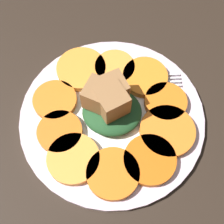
# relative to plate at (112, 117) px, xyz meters

# --- Properties ---
(table_slab) EXTENTS (1.20, 1.20, 0.02)m
(table_slab) POSITION_rel_plate_xyz_m (0.00, 0.00, -0.02)
(table_slab) COLOR black
(table_slab) RESTS_ON ground
(plate) EXTENTS (0.27, 0.27, 0.01)m
(plate) POSITION_rel_plate_xyz_m (0.00, 0.00, 0.00)
(plate) COLOR silver
(plate) RESTS_ON table_slab
(carrot_slice_0) EXTENTS (0.07, 0.07, 0.01)m
(carrot_slice_0) POSITION_rel_plate_xyz_m (-0.06, 0.07, 0.01)
(carrot_slice_0) COLOR #D45F12
(carrot_slice_0) RESTS_ON plate
(carrot_slice_1) EXTENTS (0.08, 0.08, 0.01)m
(carrot_slice_1) POSITION_rel_plate_xyz_m (-0.08, 0.02, 0.01)
(carrot_slice_1) COLOR orange
(carrot_slice_1) RESTS_ON plate
(carrot_slice_2) EXTENTS (0.06, 0.06, 0.01)m
(carrot_slice_2) POSITION_rel_plate_xyz_m (-0.08, -0.02, 0.01)
(carrot_slice_2) COLOR orange
(carrot_slice_2) RESTS_ON plate
(carrot_slice_3) EXTENTS (0.07, 0.07, 0.01)m
(carrot_slice_3) POSITION_rel_plate_xyz_m (-0.05, -0.07, 0.01)
(carrot_slice_3) COLOR orange
(carrot_slice_3) RESTS_ON plate
(carrot_slice_4) EXTENTS (0.06, 0.06, 0.01)m
(carrot_slice_4) POSITION_rel_plate_xyz_m (-0.00, -0.08, 0.01)
(carrot_slice_4) COLOR #F99338
(carrot_slice_4) RESTS_ON plate
(carrot_slice_5) EXTENTS (0.08, 0.08, 0.01)m
(carrot_slice_5) POSITION_rel_plate_xyz_m (0.05, -0.08, 0.01)
(carrot_slice_5) COLOR orange
(carrot_slice_5) RESTS_ON plate
(carrot_slice_6) EXTENTS (0.07, 0.07, 0.01)m
(carrot_slice_6) POSITION_rel_plate_xyz_m (0.09, -0.02, 0.01)
(carrot_slice_6) COLOR orange
(carrot_slice_6) RESTS_ON plate
(carrot_slice_7) EXTENTS (0.06, 0.06, 0.01)m
(carrot_slice_7) POSITION_rel_plate_xyz_m (0.07, 0.03, 0.01)
(carrot_slice_7) COLOR orange
(carrot_slice_7) RESTS_ON plate
(carrot_slice_8) EXTENTS (0.07, 0.07, 0.01)m
(carrot_slice_8) POSITION_rel_plate_xyz_m (0.05, 0.07, 0.01)
(carrot_slice_8) COLOR #F99338
(carrot_slice_8) RESTS_ON plate
(carrot_slice_9) EXTENTS (0.07, 0.07, 0.01)m
(carrot_slice_9) POSITION_rel_plate_xyz_m (-0.01, 0.09, 0.01)
(carrot_slice_9) COLOR orange
(carrot_slice_9) RESTS_ON plate
(center_pile) EXTENTS (0.09, 0.08, 0.06)m
(center_pile) POSITION_rel_plate_xyz_m (0.00, -0.00, 0.03)
(center_pile) COLOR #1E4723
(center_pile) RESTS_ON plate
(fork) EXTENTS (0.18, 0.03, 0.00)m
(fork) POSITION_rel_plate_xyz_m (-0.02, -0.06, 0.01)
(fork) COLOR silver
(fork) RESTS_ON plate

